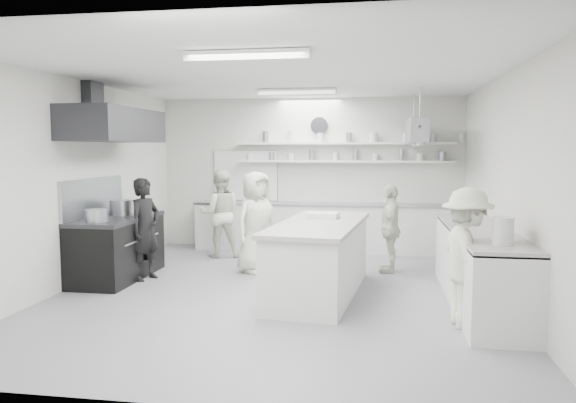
# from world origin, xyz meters

# --- Properties ---
(floor) EXTENTS (6.00, 7.00, 0.02)m
(floor) POSITION_xyz_m (0.00, 0.00, -0.01)
(floor) COLOR gray
(floor) RESTS_ON ground
(ceiling) EXTENTS (6.00, 7.00, 0.02)m
(ceiling) POSITION_xyz_m (0.00, 0.00, 3.01)
(ceiling) COLOR silver
(ceiling) RESTS_ON wall_back
(wall_back) EXTENTS (6.00, 0.04, 3.00)m
(wall_back) POSITION_xyz_m (0.00, 3.50, 1.50)
(wall_back) COLOR silver
(wall_back) RESTS_ON floor
(wall_front) EXTENTS (6.00, 0.04, 3.00)m
(wall_front) POSITION_xyz_m (0.00, -3.50, 1.50)
(wall_front) COLOR silver
(wall_front) RESTS_ON floor
(wall_left) EXTENTS (0.04, 7.00, 3.00)m
(wall_left) POSITION_xyz_m (-3.00, 0.00, 1.50)
(wall_left) COLOR silver
(wall_left) RESTS_ON floor
(wall_right) EXTENTS (0.04, 7.00, 3.00)m
(wall_right) POSITION_xyz_m (3.00, 0.00, 1.50)
(wall_right) COLOR silver
(wall_right) RESTS_ON floor
(stove) EXTENTS (0.80, 1.80, 0.90)m
(stove) POSITION_xyz_m (-2.60, 0.40, 0.45)
(stove) COLOR black
(stove) RESTS_ON floor
(exhaust_hood) EXTENTS (0.85, 2.00, 0.50)m
(exhaust_hood) POSITION_xyz_m (-2.60, 0.40, 2.35)
(exhaust_hood) COLOR #2A2A2F
(exhaust_hood) RESTS_ON wall_left
(back_counter) EXTENTS (5.00, 0.60, 0.92)m
(back_counter) POSITION_xyz_m (0.30, 3.20, 0.46)
(back_counter) COLOR silver
(back_counter) RESTS_ON floor
(shelf_lower) EXTENTS (4.20, 0.26, 0.04)m
(shelf_lower) POSITION_xyz_m (0.70, 3.37, 1.75)
(shelf_lower) COLOR silver
(shelf_lower) RESTS_ON wall_back
(shelf_upper) EXTENTS (4.20, 0.26, 0.04)m
(shelf_upper) POSITION_xyz_m (0.70, 3.37, 2.10)
(shelf_upper) COLOR silver
(shelf_upper) RESTS_ON wall_back
(pass_through_window) EXTENTS (1.30, 0.04, 1.00)m
(pass_through_window) POSITION_xyz_m (-1.30, 3.48, 1.45)
(pass_through_window) COLOR black
(pass_through_window) RESTS_ON wall_back
(wall_clock) EXTENTS (0.32, 0.05, 0.32)m
(wall_clock) POSITION_xyz_m (0.20, 3.46, 2.45)
(wall_clock) COLOR silver
(wall_clock) RESTS_ON wall_back
(right_counter) EXTENTS (0.74, 3.30, 0.94)m
(right_counter) POSITION_xyz_m (2.65, -0.20, 0.47)
(right_counter) COLOR silver
(right_counter) RESTS_ON floor
(pot_rack) EXTENTS (0.30, 1.60, 0.40)m
(pot_rack) POSITION_xyz_m (2.00, 2.40, 2.30)
(pot_rack) COLOR #9EA3AA
(pot_rack) RESTS_ON ceiling
(light_fixture_front) EXTENTS (1.30, 0.25, 0.10)m
(light_fixture_front) POSITION_xyz_m (0.00, -1.80, 2.94)
(light_fixture_front) COLOR silver
(light_fixture_front) RESTS_ON ceiling
(light_fixture_rear) EXTENTS (1.30, 0.25, 0.10)m
(light_fixture_rear) POSITION_xyz_m (0.00, 1.80, 2.94)
(light_fixture_rear) COLOR silver
(light_fixture_rear) RESTS_ON ceiling
(prep_island) EXTENTS (1.23, 2.66, 0.95)m
(prep_island) POSITION_xyz_m (0.57, -0.02, 0.47)
(prep_island) COLOR silver
(prep_island) RESTS_ON floor
(stove_pot) EXTENTS (0.38, 0.38, 0.29)m
(stove_pot) POSITION_xyz_m (-2.60, 0.61, 1.06)
(stove_pot) COLOR #9EA3AA
(stove_pot) RESTS_ON stove
(cook_stove) EXTENTS (0.55, 0.66, 1.55)m
(cook_stove) POSITION_xyz_m (-2.14, 0.40, 0.78)
(cook_stove) COLOR black
(cook_stove) RESTS_ON floor
(cook_back) EXTENTS (0.92, 0.80, 1.61)m
(cook_back) POSITION_xyz_m (-1.52, 2.32, 0.80)
(cook_back) COLOR silver
(cook_back) RESTS_ON floor
(cook_island_left) EXTENTS (0.88, 0.95, 1.63)m
(cook_island_left) POSITION_xyz_m (-0.58, 1.17, 0.82)
(cook_island_left) COLOR silver
(cook_island_left) RESTS_ON floor
(cook_island_right) EXTENTS (0.41, 0.86, 1.43)m
(cook_island_right) POSITION_xyz_m (1.56, 1.52, 0.71)
(cook_island_right) COLOR silver
(cook_island_right) RESTS_ON floor
(cook_right) EXTENTS (0.74, 1.10, 1.57)m
(cook_right) POSITION_xyz_m (2.33, -1.15, 0.79)
(cook_right) COLOR silver
(cook_right) RESTS_ON floor
(bowl_island_a) EXTENTS (0.26, 0.26, 0.06)m
(bowl_island_a) POSITION_xyz_m (0.60, 0.71, 0.98)
(bowl_island_a) COLOR #9EA3AA
(bowl_island_a) RESTS_ON prep_island
(bowl_island_b) EXTENTS (0.19, 0.19, 0.06)m
(bowl_island_b) POSITION_xyz_m (0.79, -0.47, 0.98)
(bowl_island_b) COLOR silver
(bowl_island_b) RESTS_ON prep_island
(bowl_right) EXTENTS (0.25, 0.25, 0.05)m
(bowl_right) POSITION_xyz_m (2.45, 0.48, 0.97)
(bowl_right) COLOR silver
(bowl_right) RESTS_ON right_counter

